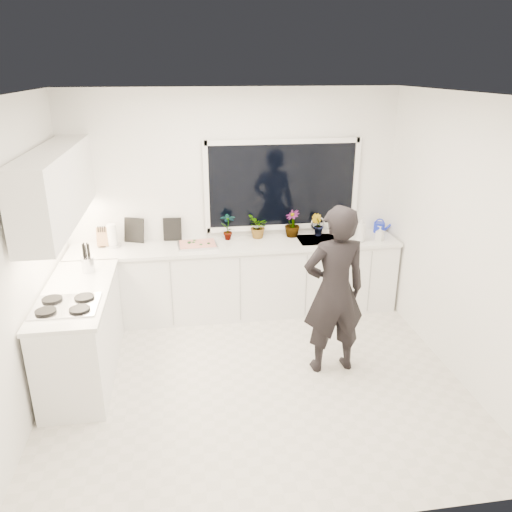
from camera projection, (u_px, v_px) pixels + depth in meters
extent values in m
cube|color=beige|center=(254.00, 379.00, 4.98)|extent=(4.00, 3.50, 0.02)
cube|color=white|center=(234.00, 202.00, 6.12)|extent=(4.00, 0.02, 2.70)
cube|color=white|center=(20.00, 264.00, 4.22)|extent=(0.02, 3.50, 2.70)
cube|color=white|center=(462.00, 241.00, 4.78)|extent=(0.02, 3.50, 2.70)
cube|color=white|center=(254.00, 93.00, 4.01)|extent=(4.00, 3.50, 0.02)
cube|color=black|center=(282.00, 185.00, 6.10)|extent=(1.80, 0.02, 1.00)
cube|color=white|center=(237.00, 280.00, 6.16)|extent=(3.92, 0.58, 0.88)
cube|color=white|center=(82.00, 334.00, 4.91)|extent=(0.58, 1.60, 0.88)
cube|color=silver|center=(237.00, 245.00, 5.99)|extent=(3.94, 0.62, 0.04)
cube|color=silver|center=(76.00, 292.00, 4.75)|extent=(0.62, 1.60, 0.04)
cube|color=white|center=(57.00, 186.00, 4.72)|extent=(0.34, 2.10, 0.70)
cube|color=silver|center=(321.00, 243.00, 6.15)|extent=(0.58, 0.42, 0.14)
cylinder|color=silver|center=(318.00, 226.00, 6.28)|extent=(0.03, 0.03, 0.22)
cube|color=black|center=(66.00, 305.00, 4.41)|extent=(0.56, 0.48, 0.03)
imported|color=black|center=(334.00, 291.00, 4.85)|extent=(0.66, 0.46, 1.73)
cube|color=silver|center=(198.00, 245.00, 5.89)|extent=(0.47, 0.36, 0.03)
cube|color=red|center=(197.00, 244.00, 5.89)|extent=(0.43, 0.32, 0.01)
cylinder|color=#1425BE|center=(379.00, 227.00, 6.37)|extent=(0.15, 0.15, 0.13)
cylinder|color=white|center=(112.00, 236.00, 5.84)|extent=(0.13, 0.13, 0.26)
cube|color=#946645|center=(103.00, 237.00, 5.86)|extent=(0.13, 0.10, 0.22)
cylinder|color=silver|center=(88.00, 265.00, 5.14)|extent=(0.14, 0.14, 0.16)
cube|color=black|center=(172.00, 229.00, 6.06)|extent=(0.22, 0.04, 0.28)
cube|color=black|center=(134.00, 230.00, 5.99)|extent=(0.24, 0.11, 0.30)
imported|color=#26662D|center=(228.00, 226.00, 6.07)|extent=(0.20, 0.15, 0.34)
imported|color=#26662D|center=(258.00, 227.00, 6.13)|extent=(0.27, 0.30, 0.30)
imported|color=#26662D|center=(292.00, 224.00, 6.18)|extent=(0.26, 0.26, 0.34)
imported|color=#26662D|center=(317.00, 225.00, 6.23)|extent=(0.19, 0.19, 0.27)
imported|color=#D8BF66|center=(361.00, 229.00, 6.00)|extent=(0.17, 0.17, 0.32)
imported|color=#D8BF66|center=(380.00, 233.00, 6.06)|extent=(0.12, 0.12, 0.18)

